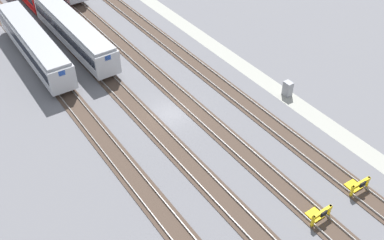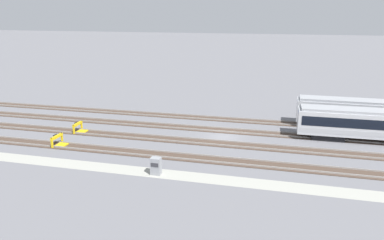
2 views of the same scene
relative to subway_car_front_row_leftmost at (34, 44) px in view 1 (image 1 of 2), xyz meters
name	(u,v)px [view 1 (image 1 of 2)]	position (x,y,z in m)	size (l,w,h in m)	color
ground_plane	(170,114)	(-17.30, -7.22, -2.04)	(400.00, 400.00, 0.00)	slate
service_walkway	(258,77)	(-17.30, -18.73, -2.04)	(54.00, 2.00, 0.01)	#9E9E93
rail_track_nearest	(227,89)	(-17.30, -14.42, -2.00)	(90.00, 2.23, 0.21)	#47382D
rail_track_near_inner	(190,105)	(-17.30, -9.62, -2.00)	(90.00, 2.24, 0.21)	#47382D
rail_track_middle	(149,122)	(-17.30, -4.82, -2.00)	(90.00, 2.24, 0.21)	#47382D
rail_track_far_inner	(104,141)	(-17.30, -0.02, -2.00)	(90.00, 2.23, 0.21)	#47382D
subway_car_front_row_leftmost	(34,44)	(0.00, 0.00, 0.00)	(18.04, 3.10, 3.70)	#B7BABF
subway_car_front_row_right_inner	(74,32)	(0.00, -4.85, 0.00)	(18.02, 2.98, 3.70)	#B7BABF
bumper_stop_nearest_track	(357,185)	(-34.37, -14.42, -1.53)	(1.37, 2.01, 1.22)	gold
bumper_stop_near_inner_track	(319,214)	(-34.64, -9.62, -1.53)	(1.34, 2.00, 1.22)	gold
electrical_cabinet	(288,89)	(-21.59, -18.96, -1.24)	(0.90, 0.73, 1.60)	gray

